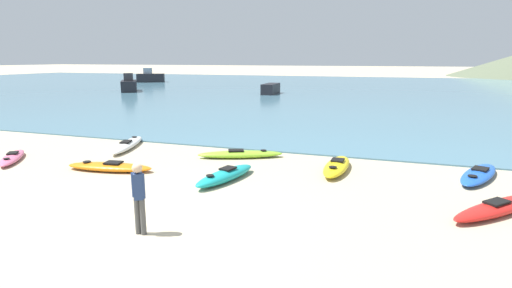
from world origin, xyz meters
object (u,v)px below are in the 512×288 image
object	(u,v)px
kayak_on_sand_6	(337,166)
kayak_on_sand_7	(479,174)
kayak_on_sand_0	(500,207)
kayak_on_sand_4	(12,157)
kayak_on_sand_1	(240,154)
kayak_on_sand_5	(110,167)
moored_boat_1	(129,85)
person_near_foreground	(139,194)
moored_boat_0	(271,89)
moored_boat_2	(150,77)
kayak_on_sand_2	(128,145)
kayak_on_sand_3	(225,175)

from	to	relation	value
kayak_on_sand_6	kayak_on_sand_7	bearing A→B (deg)	7.89
kayak_on_sand_0	kayak_on_sand_6	xyz separation A→B (m)	(-4.34, 2.44, 0.02)
kayak_on_sand_4	kayak_on_sand_7	distance (m)	16.30
kayak_on_sand_1	kayak_on_sand_5	size ratio (longest dim) A/B	1.04
kayak_on_sand_7	moored_boat_1	bearing A→B (deg)	141.68
person_near_foreground	moored_boat_0	xyz separation A→B (m)	(-7.41, 33.81, -0.32)
moored_boat_0	moored_boat_2	world-z (taller)	moored_boat_2
moored_boat_2	moored_boat_0	bearing A→B (deg)	-30.53
kayak_on_sand_6	moored_boat_2	xyz separation A→B (m)	(-35.03, 41.75, 0.67)
kayak_on_sand_5	kayak_on_sand_7	world-z (taller)	kayak_on_sand_5
moored_boat_0	kayak_on_sand_2	bearing A→B (deg)	-86.07
kayak_on_sand_0	moored_boat_1	size ratio (longest dim) A/B	0.68
moored_boat_0	moored_boat_2	distance (m)	28.21
kayak_on_sand_1	kayak_on_sand_7	world-z (taller)	kayak_on_sand_1
kayak_on_sand_1	kayak_on_sand_6	bearing A→B (deg)	-9.85
person_near_foreground	kayak_on_sand_0	bearing A→B (deg)	27.28
kayak_on_sand_4	kayak_on_sand_6	distance (m)	11.89
kayak_on_sand_3	person_near_foreground	bearing A→B (deg)	-92.73
kayak_on_sand_1	moored_boat_2	size ratio (longest dim) A/B	0.70
kayak_on_sand_6	moored_boat_1	world-z (taller)	moored_boat_1
kayak_on_sand_3	kayak_on_sand_7	distance (m)	8.02
kayak_on_sand_0	kayak_on_sand_5	size ratio (longest dim) A/B	0.99
kayak_on_sand_0	kayak_on_sand_3	world-z (taller)	kayak_on_sand_3
kayak_on_sand_2	moored_boat_2	size ratio (longest dim) A/B	0.73
kayak_on_sand_0	moored_boat_0	xyz separation A→B (m)	(-15.07, 29.86, 0.45)
kayak_on_sand_6	person_near_foreground	distance (m)	7.24
kayak_on_sand_1	person_near_foreground	xyz separation A→B (m)	(0.44, -7.04, 0.77)
kayak_on_sand_1	kayak_on_sand_5	xyz separation A→B (m)	(-3.53, -3.13, -0.00)
kayak_on_sand_1	kayak_on_sand_2	size ratio (longest dim) A/B	0.95
kayak_on_sand_1	kayak_on_sand_3	distance (m)	2.96
kayak_on_sand_4	kayak_on_sand_1	bearing A→B (deg)	22.24
kayak_on_sand_2	moored_boat_1	distance (m)	30.71
kayak_on_sand_7	moored_boat_1	world-z (taller)	moored_boat_1
kayak_on_sand_2	kayak_on_sand_7	size ratio (longest dim) A/B	1.08
kayak_on_sand_6	kayak_on_sand_1	bearing A→B (deg)	170.15
kayak_on_sand_6	moored_boat_2	distance (m)	54.50
kayak_on_sand_4	kayak_on_sand_3	bearing A→B (deg)	2.14
kayak_on_sand_4	person_near_foreground	distance (m)	9.17
kayak_on_sand_1	moored_boat_2	world-z (taller)	moored_boat_2
kayak_on_sand_3	person_near_foreground	distance (m)	4.22
kayak_on_sand_1	moored_boat_0	size ratio (longest dim) A/B	0.86
kayak_on_sand_0	person_near_foreground	world-z (taller)	person_near_foreground
moored_boat_2	kayak_on_sand_2	bearing A→B (deg)	-57.55
kayak_on_sand_2	kayak_on_sand_4	world-z (taller)	kayak_on_sand_2
kayak_on_sand_6	kayak_on_sand_7	world-z (taller)	kayak_on_sand_6
moored_boat_0	moored_boat_2	bearing A→B (deg)	149.47
kayak_on_sand_1	kayak_on_sand_3	world-z (taller)	kayak_on_sand_3
kayak_on_sand_2	moored_boat_2	xyz separation A→B (m)	(-26.14, 41.10, 0.69)
kayak_on_sand_1	kayak_on_sand_3	xyz separation A→B (m)	(0.63, -2.89, 0.04)
kayak_on_sand_4	moored_boat_1	xyz separation A→B (m)	(-15.41, 27.98, 0.65)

